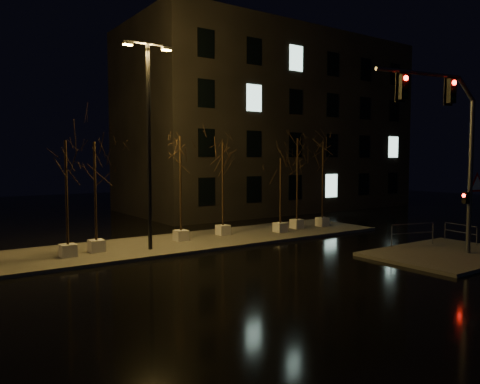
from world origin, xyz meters
TOP-DOWN VIEW (x-y plane):
  - ground at (0.00, 0.00)m, footprint 90.00×90.00m
  - median at (0.00, 6.00)m, footprint 22.00×5.00m
  - sidewalk_corner at (7.50, -3.50)m, footprint 7.00×5.00m
  - building at (14.00, 18.00)m, footprint 25.00×12.00m
  - tree_0 at (-6.94, 5.49)m, footprint 1.80×1.80m
  - tree_1 at (-5.57, 5.86)m, footprint 1.80×1.80m
  - tree_2 at (-1.00, 6.26)m, footprint 1.80×1.80m
  - tree_3 at (1.82, 6.58)m, footprint 1.80×1.80m
  - tree_4 at (5.08, 5.46)m, footprint 1.80×1.80m
  - tree_5 at (6.90, 6.06)m, footprint 1.80×1.80m
  - tree_6 at (8.80, 5.78)m, footprint 1.80×1.80m
  - traffic_signal_mast at (6.97, -3.83)m, footprint 6.38×1.28m
  - streetlight_main at (-3.29, 5.01)m, footprint 2.39×0.30m
  - guard_rail_a at (7.76, -1.50)m, footprint 2.44×0.73m
  - guard_rail_b at (10.50, -2.38)m, footprint 0.38×1.93m

SIDE VIEW (x-z plane):
  - ground at x=0.00m, z-range 0.00..0.00m
  - median at x=0.00m, z-range 0.00..0.15m
  - sidewalk_corner at x=7.50m, z-range 0.00..0.15m
  - guard_rail_b at x=10.50m, z-range 0.28..1.21m
  - guard_rail_a at x=7.76m, z-range 0.32..1.41m
  - tree_4 at x=5.08m, z-range 1.29..5.70m
  - tree_1 at x=-5.57m, z-range 1.49..6.67m
  - tree_0 at x=-6.94m, z-range 1.50..6.70m
  - tree_3 at x=1.82m, z-range 1.52..6.83m
  - tree_6 at x=8.80m, z-range 1.56..7.02m
  - tree_2 at x=-1.00m, z-range 1.60..7.19m
  - tree_5 at x=6.90m, z-range 1.62..7.28m
  - traffic_signal_mast at x=6.97m, z-range 1.39..9.29m
  - streetlight_main at x=-3.29m, z-range 0.89..10.49m
  - building at x=14.00m, z-range 0.00..15.00m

